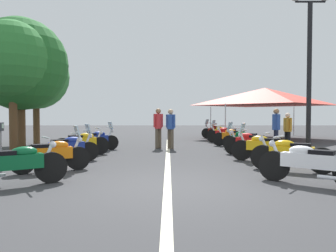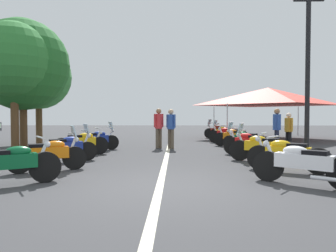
{
  "view_description": "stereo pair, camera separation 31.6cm",
  "coord_description": "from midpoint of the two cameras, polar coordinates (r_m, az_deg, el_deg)",
  "views": [
    {
      "loc": [
        -6.59,
        -0.02,
        1.48
      ],
      "look_at": [
        6.91,
        0.0,
        1.02
      ],
      "focal_mm": 34.41,
      "sensor_mm": 36.0,
      "label": 1
    },
    {
      "loc": [
        -6.59,
        -0.34,
        1.48
      ],
      "look_at": [
        6.91,
        0.0,
        1.02
      ],
      "focal_mm": 34.41,
      "sensor_mm": 36.0,
      "label": 2
    }
  ],
  "objects": [
    {
      "name": "ground_plane",
      "position": [
        6.76,
        -0.13,
        -10.7
      ],
      "size": [
        80.0,
        80.0,
        0.0
      ],
      "primitive_type": "plane",
      "color": "#38383A"
    },
    {
      "name": "lane_centre_stripe",
      "position": [
        10.99,
        0.49,
        -5.78
      ],
      "size": [
        16.85,
        0.16,
        0.01
      ],
      "primitive_type": "cube",
      "color": "beige",
      "rests_on": "ground_plane"
    },
    {
      "name": "motorcycle_left_row_0",
      "position": [
        7.42,
        -25.12,
        -6.07
      ],
      "size": [
        1.29,
        1.83,
        1.02
      ],
      "rotation": [
        0.0,
        0.0,
        -0.98
      ],
      "color": "black",
      "rests_on": "ground_plane"
    },
    {
      "name": "motorcycle_left_row_1",
      "position": [
        8.96,
        -19.41,
        -4.67
      ],
      "size": [
        1.11,
        1.81,
        1.2
      ],
      "rotation": [
        0.0,
        0.0,
        -1.06
      ],
      "color": "black",
      "rests_on": "ground_plane"
    },
    {
      "name": "motorcycle_left_row_2",
      "position": [
        10.59,
        -16.8,
        -3.66
      ],
      "size": [
        1.17,
        1.8,
        1.2
      ],
      "rotation": [
        0.0,
        0.0,
        -1.03
      ],
      "color": "black",
      "rests_on": "ground_plane"
    },
    {
      "name": "motorcycle_left_row_3",
      "position": [
        12.22,
        -14.34,
        -2.89
      ],
      "size": [
        1.07,
        1.86,
        1.01
      ],
      "rotation": [
        0.0,
        0.0,
        -1.1
      ],
      "color": "black",
      "rests_on": "ground_plane"
    },
    {
      "name": "motorcycle_left_row_4",
      "position": [
        13.75,
        -12.01,
        -2.35
      ],
      "size": [
        1.15,
        1.83,
        1.2
      ],
      "rotation": [
        0.0,
        0.0,
        -1.05
      ],
      "color": "black",
      "rests_on": "ground_plane"
    },
    {
      "name": "motorcycle_right_row_0",
      "position": [
        7.38,
        23.95,
        -6.09
      ],
      "size": [
        1.47,
        1.84,
        1.02
      ],
      "rotation": [
        0.0,
        0.0,
        0.91
      ],
      "color": "black",
      "rests_on": "ground_plane"
    },
    {
      "name": "motorcycle_right_row_1",
      "position": [
        8.98,
        21.31,
        -4.67
      ],
      "size": [
        1.15,
        1.93,
        1.01
      ],
      "rotation": [
        0.0,
        0.0,
        1.07
      ],
      "color": "black",
      "rests_on": "ground_plane"
    },
    {
      "name": "motorcycle_right_row_2",
      "position": [
        10.59,
        17.21,
        -3.58
      ],
      "size": [
        1.16,
        1.99,
        1.22
      ],
      "rotation": [
        0.0,
        0.0,
        1.08
      ],
      "color": "black",
      "rests_on": "ground_plane"
    },
    {
      "name": "motorcycle_right_row_3",
      "position": [
        12.03,
        14.98,
        -2.96
      ],
      "size": [
        1.31,
        1.76,
        1.02
      ],
      "rotation": [
        0.0,
        0.0,
        0.95
      ],
      "color": "black",
      "rests_on": "ground_plane"
    },
    {
      "name": "motorcycle_right_row_4",
      "position": [
        13.82,
        14.12,
        -2.36
      ],
      "size": [
        1.24,
        1.77,
        1.19
      ],
      "rotation": [
        0.0,
        0.0,
        0.99
      ],
      "color": "black",
      "rests_on": "ground_plane"
    },
    {
      "name": "motorcycle_right_row_5",
      "position": [
        15.33,
        12.33,
        -1.92
      ],
      "size": [
        1.19,
        1.89,
        1.01
      ],
      "rotation": [
        0.0,
        0.0,
        1.04
      ],
      "color": "black",
      "rests_on": "ground_plane"
    },
    {
      "name": "motorcycle_right_row_6",
      "position": [
        17.16,
        11.09,
        -1.46
      ],
      "size": [
        1.22,
        1.99,
        1.22
      ],
      "rotation": [
        0.0,
        0.0,
        1.05
      ],
      "color": "black",
      "rests_on": "ground_plane"
    },
    {
      "name": "motorcycle_right_row_7",
      "position": [
        18.79,
        10.48,
        -1.2
      ],
      "size": [
        1.4,
        1.65,
        1.01
      ],
      "rotation": [
        0.0,
        0.0,
        0.88
      ],
      "color": "black",
      "rests_on": "ground_plane"
    },
    {
      "name": "motorcycle_right_row_8",
      "position": [
        20.45,
        9.44,
        -0.93
      ],
      "size": [
        1.18,
        1.82,
        1.21
      ],
      "rotation": [
        0.0,
        0.0,
        1.02
      ],
      "color": "black",
      "rests_on": "ground_plane"
    },
    {
      "name": "street_lamp_twin_globe",
      "position": [
        10.84,
        24.35,
        12.75
      ],
      "size": [
        0.32,
        1.22,
        5.24
      ],
      "color": "black",
      "rests_on": "ground_plane"
    },
    {
      "name": "traffic_cone_0",
      "position": [
        10.44,
        23.82,
        -4.76
      ],
      "size": [
        0.36,
        0.36,
        0.61
      ],
      "color": "orange",
      "rests_on": "ground_plane"
    },
    {
      "name": "traffic_cone_1",
      "position": [
        13.3,
        -17.63,
        -3.28
      ],
      "size": [
        0.36,
        0.36,
        0.61
      ],
      "color": "orange",
      "rests_on": "ground_plane"
    },
    {
      "name": "bystander_1",
      "position": [
        14.48,
        21.18,
        -0.42
      ],
      "size": [
        0.52,
        0.32,
        1.58
      ],
      "rotation": [
        0.0,
        0.0,
        1.83
      ],
      "color": "black",
      "rests_on": "ground_plane"
    },
    {
      "name": "bystander_2",
      "position": [
        14.04,
        19.34,
        0.0
      ],
      "size": [
        0.53,
        0.32,
        1.75
      ],
      "rotation": [
        0.0,
        0.0,
        1.52
      ],
      "color": "#1E2338",
      "rests_on": "ground_plane"
    },
    {
      "name": "bystander_3",
      "position": [
        14.12,
        1.16,
        0.1
      ],
      "size": [
        0.39,
        0.41,
        1.75
      ],
      "rotation": [
        0.0,
        0.0,
        2.39
      ],
      "color": "brown",
      "rests_on": "ground_plane"
    },
    {
      "name": "bystander_4",
      "position": [
        14.31,
        -1.02,
        0.21
      ],
      "size": [
        0.39,
        0.41,
        1.78
      ],
      "rotation": [
        0.0,
        0.0,
        3.88
      ],
      "color": "brown",
      "rests_on": "ground_plane"
    },
    {
      "name": "roadside_tree_0",
      "position": [
        14.78,
        -25.08,
        10.42
      ],
      "size": [
        3.15,
        3.15,
        5.3
      ],
      "color": "brown",
      "rests_on": "ground_plane"
    },
    {
      "name": "roadside_tree_1",
      "position": [
        15.6,
        -23.83,
        9.87
      ],
      "size": [
        3.98,
        3.98,
        5.68
      ],
      "color": "brown",
      "rests_on": "ground_plane"
    },
    {
      "name": "roadside_tree_2",
      "position": [
        17.88,
        -21.5,
        8.05
      ],
      "size": [
        3.29,
        3.29,
        5.09
      ],
      "color": "brown",
      "rests_on": "ground_plane"
    },
    {
      "name": "event_tent",
      "position": [
        21.17,
        17.72,
        5.01
      ],
      "size": [
        6.7,
        6.7,
        3.2
      ],
      "color": "#E54C3F",
      "rests_on": "ground_plane"
    }
  ]
}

